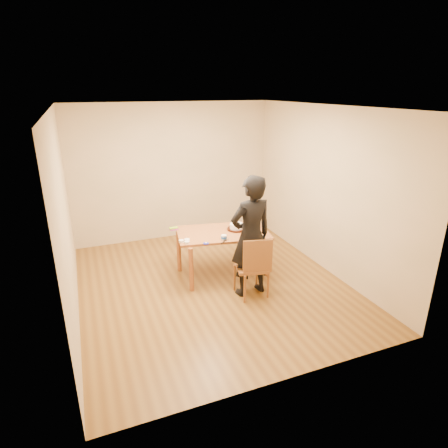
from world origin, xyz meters
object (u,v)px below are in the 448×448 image
object	(u,v)px
cake	(237,226)
cake_plate	(236,229)
dining_chair	(251,267)
dining_table	(223,233)
person	(251,237)

from	to	relation	value
cake	cake_plate	bearing A→B (deg)	0.00
dining_chair	cake	bearing A→B (deg)	96.61
dining_table	dining_chair	distance (m)	0.84
dining_table	dining_chair	xyz separation A→B (m)	(0.15, -0.78, -0.28)
cake_plate	person	world-z (taller)	person
dining_table	person	size ratio (longest dim) A/B	0.80
person	cake	bearing A→B (deg)	-104.04
cake_plate	cake	bearing A→B (deg)	0.00
cake	person	xyz separation A→B (m)	(-0.10, -0.74, 0.11)
dining_chair	cake	world-z (taller)	cake
dining_chair	cake_plate	bearing A→B (deg)	96.61
cake	person	size ratio (longest dim) A/B	0.12
dining_chair	person	distance (m)	0.47
dining_chair	person	xyz separation A→B (m)	(0.00, 0.05, 0.46)
cake	person	distance (m)	0.76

